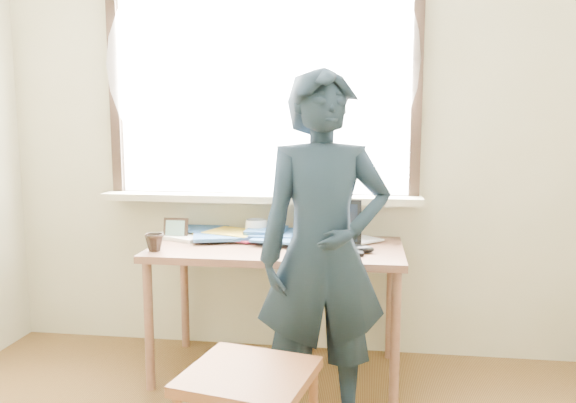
# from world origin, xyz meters

# --- Properties ---
(room_shell) EXTENTS (3.52, 4.02, 2.61)m
(room_shell) POSITION_xyz_m (-0.02, 0.20, 1.64)
(room_shell) COLOR beige
(room_shell) RESTS_ON ground
(desk) EXTENTS (1.33, 0.66, 0.71)m
(desk) POSITION_xyz_m (-0.05, 1.63, 0.64)
(desk) COLOR brown
(desk) RESTS_ON ground
(laptop) EXTENTS (0.37, 0.31, 0.24)m
(laptop) POSITION_xyz_m (0.22, 1.60, 0.77)
(laptop) COLOR black
(laptop) RESTS_ON desk
(mug_white) EXTENTS (0.18, 0.18, 0.10)m
(mug_white) POSITION_xyz_m (-0.21, 1.85, 0.76)
(mug_white) COLOR white
(mug_white) RESTS_ON desk
(mug_dark) EXTENTS (0.11, 0.11, 0.09)m
(mug_dark) POSITION_xyz_m (-0.66, 1.42, 0.75)
(mug_dark) COLOR black
(mug_dark) RESTS_ON desk
(mouse) EXTENTS (0.10, 0.07, 0.04)m
(mouse) POSITION_xyz_m (0.41, 1.53, 0.73)
(mouse) COLOR black
(mouse) RESTS_ON desk
(desk_clutter) EXTENTS (0.76, 0.48, 0.05)m
(desk_clutter) POSITION_xyz_m (-0.37, 1.81, 0.73)
(desk_clutter) COLOR white
(desk_clutter) RESTS_ON desk
(book_a) EXTENTS (0.28, 0.31, 0.02)m
(book_a) POSITION_xyz_m (-0.42, 1.84, 0.72)
(book_a) COLOR white
(book_a) RESTS_ON desk
(book_b) EXTENTS (0.27, 0.27, 0.02)m
(book_b) POSITION_xyz_m (0.32, 1.84, 0.72)
(book_b) COLOR white
(book_b) RESTS_ON desk
(picture_frame) EXTENTS (0.14, 0.02, 0.11)m
(picture_frame) POSITION_xyz_m (-0.65, 1.73, 0.77)
(picture_frame) COLOR black
(picture_frame) RESTS_ON desk
(work_chair) EXTENTS (0.52, 0.51, 0.46)m
(work_chair) POSITION_xyz_m (-0.00, 0.65, 0.39)
(work_chair) COLOR brown
(work_chair) RESTS_ON ground
(person) EXTENTS (0.65, 0.51, 1.59)m
(person) POSITION_xyz_m (0.23, 1.12, 0.79)
(person) COLOR black
(person) RESTS_ON ground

